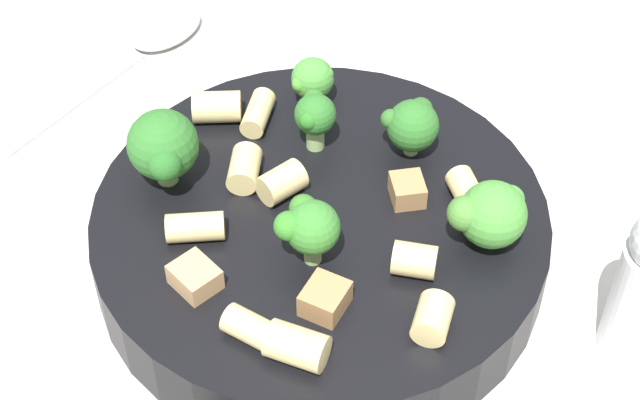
# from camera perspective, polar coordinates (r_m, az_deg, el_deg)

# --- Properties ---
(ground_plane) EXTENTS (2.00, 2.00, 0.00)m
(ground_plane) POSITION_cam_1_polar(r_m,az_deg,el_deg) (0.57, 0.00, -3.19)
(ground_plane) COLOR beige
(pasta_bowl) EXTENTS (0.23, 0.23, 0.04)m
(pasta_bowl) POSITION_cam_1_polar(r_m,az_deg,el_deg) (0.55, 0.00, -1.78)
(pasta_bowl) COLOR black
(pasta_bowl) RESTS_ON ground_plane
(broccoli_floret_0) EXTENTS (0.02, 0.02, 0.03)m
(broccoli_floret_0) POSITION_cam_1_polar(r_m,az_deg,el_deg) (0.59, -0.40, 6.44)
(broccoli_floret_0) COLOR #9EC175
(broccoli_floret_0) RESTS_ON pasta_bowl
(broccoli_floret_1) EXTENTS (0.04, 0.03, 0.04)m
(broccoli_floret_1) POSITION_cam_1_polar(r_m,az_deg,el_deg) (0.52, 9.08, -0.74)
(broccoli_floret_1) COLOR #9EC175
(broccoli_floret_1) RESTS_ON pasta_bowl
(broccoli_floret_2) EXTENTS (0.02, 0.03, 0.03)m
(broccoli_floret_2) POSITION_cam_1_polar(r_m,az_deg,el_deg) (0.56, -0.29, 4.53)
(broccoli_floret_2) COLOR #9EC175
(broccoli_floret_2) RESTS_ON pasta_bowl
(broccoli_floret_3) EXTENTS (0.03, 0.03, 0.03)m
(broccoli_floret_3) POSITION_cam_1_polar(r_m,az_deg,el_deg) (0.56, 4.95, 4.04)
(broccoli_floret_3) COLOR #9EC175
(broccoli_floret_3) RESTS_ON pasta_bowl
(broccoli_floret_4) EXTENTS (0.03, 0.03, 0.04)m
(broccoli_floret_4) POSITION_cam_1_polar(r_m,az_deg,el_deg) (0.50, -0.70, -1.40)
(broccoli_floret_4) COLOR #93B766
(broccoli_floret_4) RESTS_ON pasta_bowl
(broccoli_floret_5) EXTENTS (0.04, 0.04, 0.04)m
(broccoli_floret_5) POSITION_cam_1_polar(r_m,az_deg,el_deg) (0.54, -8.42, 2.81)
(broccoli_floret_5) COLOR #84AD60
(broccoli_floret_5) RESTS_ON pasta_bowl
(rigatoni_0) EXTENTS (0.02, 0.02, 0.02)m
(rigatoni_0) POSITION_cam_1_polar(r_m,az_deg,el_deg) (0.51, 5.06, -3.21)
(rigatoni_0) COLOR #E0C67F
(rigatoni_0) RESTS_ON pasta_bowl
(rigatoni_1) EXTENTS (0.02, 0.02, 0.02)m
(rigatoni_1) POSITION_cam_1_polar(r_m,az_deg,el_deg) (0.55, -4.05, 1.68)
(rigatoni_1) COLOR #E0C67F
(rigatoni_1) RESTS_ON pasta_bowl
(rigatoni_2) EXTENTS (0.02, 0.03, 0.01)m
(rigatoni_2) POSITION_cam_1_polar(r_m,az_deg,el_deg) (0.55, 7.86, 0.41)
(rigatoni_2) COLOR #E0C67F
(rigatoni_2) RESTS_ON pasta_bowl
(rigatoni_3) EXTENTS (0.03, 0.02, 0.01)m
(rigatoni_3) POSITION_cam_1_polar(r_m,az_deg,el_deg) (0.49, -3.75, -6.82)
(rigatoni_3) COLOR #E0C67F
(rigatoni_3) RESTS_ON pasta_bowl
(rigatoni_4) EXTENTS (0.03, 0.02, 0.01)m
(rigatoni_4) POSITION_cam_1_polar(r_m,az_deg,el_deg) (0.53, -6.67, -1.45)
(rigatoni_4) COLOR #E0C67F
(rigatoni_4) RESTS_ON pasta_bowl
(rigatoni_5) EXTENTS (0.02, 0.03, 0.01)m
(rigatoni_5) POSITION_cam_1_polar(r_m,az_deg,el_deg) (0.59, -3.34, 4.65)
(rigatoni_5) COLOR #E0C67F
(rigatoni_5) RESTS_ON pasta_bowl
(rigatoni_6) EXTENTS (0.02, 0.02, 0.02)m
(rigatoni_6) POSITION_cam_1_polar(r_m,az_deg,el_deg) (0.49, 6.03, -6.30)
(rigatoni_6) COLOR #E0C67F
(rigatoni_6) RESTS_ON pasta_bowl
(rigatoni_7) EXTENTS (0.03, 0.02, 0.02)m
(rigatoni_7) POSITION_cam_1_polar(r_m,az_deg,el_deg) (0.59, -5.53, 4.96)
(rigatoni_7) COLOR #E0C67F
(rigatoni_7) RESTS_ON pasta_bowl
(rigatoni_8) EXTENTS (0.03, 0.02, 0.02)m
(rigatoni_8) POSITION_cam_1_polar(r_m,az_deg,el_deg) (0.48, -0.96, -7.83)
(rigatoni_8) COLOR #E0C67F
(rigatoni_8) RESTS_ON pasta_bowl
(rigatoni_9) EXTENTS (0.03, 0.03, 0.02)m
(rigatoni_9) POSITION_cam_1_polar(r_m,az_deg,el_deg) (0.54, -2.07, 0.94)
(rigatoni_9) COLOR #E0C67F
(rigatoni_9) RESTS_ON pasta_bowl
(chicken_chunk_0) EXTENTS (0.03, 0.03, 0.01)m
(chicken_chunk_0) POSITION_cam_1_polar(r_m,az_deg,el_deg) (0.50, 0.27, -5.28)
(chicken_chunk_0) COLOR #A87A4C
(chicken_chunk_0) RESTS_ON pasta_bowl
(chicken_chunk_1) EXTENTS (0.03, 0.03, 0.01)m
(chicken_chunk_1) POSITION_cam_1_polar(r_m,az_deg,el_deg) (0.51, -6.69, -4.10)
(chicken_chunk_1) COLOR tan
(chicken_chunk_1) RESTS_ON pasta_bowl
(chicken_chunk_2) EXTENTS (0.02, 0.02, 0.01)m
(chicken_chunk_2) POSITION_cam_1_polar(r_m,az_deg,el_deg) (0.55, 4.68, 0.54)
(chicken_chunk_2) COLOR #A87A4C
(chicken_chunk_2) RESTS_ON pasta_bowl
(spoon) EXTENTS (0.11, 0.16, 0.01)m
(spoon) POSITION_cam_1_polar(r_m,az_deg,el_deg) (0.70, -9.44, 8.12)
(spoon) COLOR #B2B2B7
(spoon) RESTS_ON ground_plane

